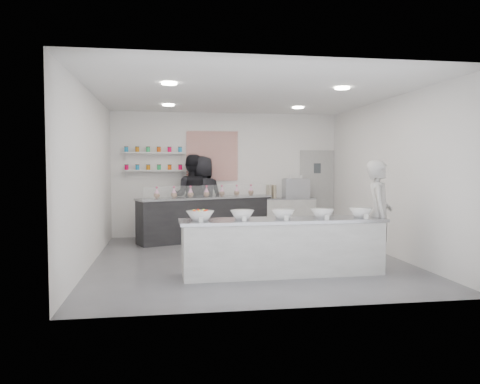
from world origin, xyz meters
The scene contains 26 objects.
floor centered at (0.00, 0.00, 0.00)m, with size 6.00×6.00×0.00m, color #515156.
ceiling centered at (0.00, 0.00, 3.00)m, with size 6.00×6.00×0.00m, color white.
back_wall centered at (0.00, 3.00, 1.50)m, with size 5.50×5.50×0.00m, color white.
left_wall centered at (-2.75, 0.00, 1.50)m, with size 6.00×6.00×0.00m, color white.
right_wall centered at (2.75, 0.00, 1.50)m, with size 6.00×6.00×0.00m, color white.
back_door centered at (2.30, 2.97, 1.05)m, with size 0.88×0.04×2.10m, color #A0A09D.
pattern_panel centered at (-0.35, 2.98, 1.95)m, with size 1.25×0.03×1.20m, color #A12F25.
jar_shelf_lower centered at (-1.75, 2.90, 1.60)m, with size 1.45×0.22×0.04m, color silver.
jar_shelf_upper centered at (-1.75, 2.90, 2.02)m, with size 1.45×0.22×0.04m, color silver.
preserve_jars centered at (-1.75, 2.88, 1.88)m, with size 1.45×0.10×0.56m, color #F00046, non-canonical shape.
downlight_0 centered at (-1.40, -1.00, 2.98)m, with size 0.24×0.24×0.02m, color white.
downlight_1 centered at (1.40, -1.00, 2.98)m, with size 0.24×0.24×0.02m, color white.
downlight_2 centered at (-1.40, 1.60, 2.98)m, with size 0.24×0.24×0.02m, color white.
downlight_3 centered at (1.40, 1.60, 2.98)m, with size 0.24×0.24×0.02m, color white.
prep_counter centered at (0.35, -1.26, 0.44)m, with size 3.24×0.74×0.88m, color #B8B8B2.
back_bar centered at (-0.55, 2.33, 0.50)m, with size 3.24×0.59×1.00m, color black.
sneeze_guard centered at (-0.44, 2.06, 1.14)m, with size 3.20×0.01×0.27m, color white.
espresso_ledge centered at (1.55, 2.78, 0.46)m, with size 1.24×0.39×0.92m, color #B8B8B2.
espresso_machine centered at (1.70, 2.78, 1.15)m, with size 0.61×0.42×0.46m, color #93969E.
cup_stacks centered at (1.09, 2.78, 1.08)m, with size 0.24×0.24×0.32m, color tan, non-canonical shape.
prep_bowls centered at (0.35, -1.26, 0.96)m, with size 2.97×0.47×0.15m, color white, non-canonical shape.
label_cards centered at (0.34, -1.77, 0.92)m, with size 2.66×0.04×0.07m, color white, non-canonical shape.
cookie_bags centered at (-0.55, 2.33, 1.13)m, with size 2.54×0.14×0.26m, color #FF9CD6, non-canonical shape.
woman_prep centered at (2.00, -1.14, 0.90)m, with size 0.66×0.43×1.81m, color #B7B5B0.
staff_left centered at (-0.86, 2.60, 0.99)m, with size 0.96×0.75×1.98m, color black.
staff_right centered at (-0.62, 2.60, 0.97)m, with size 0.95×0.62×1.95m, color black.
Camera 1 is at (-1.46, -8.37, 1.72)m, focal length 35.00 mm.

